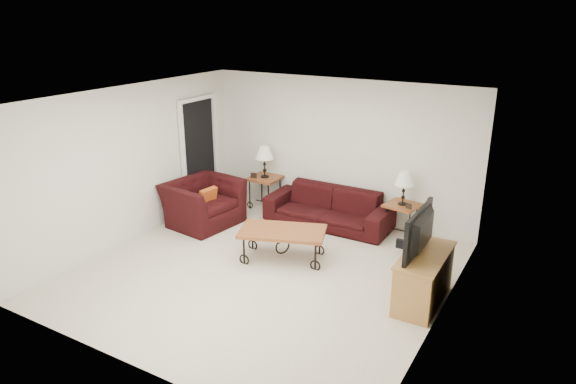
% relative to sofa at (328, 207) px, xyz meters
% --- Properties ---
extents(ground, '(5.00, 5.00, 0.00)m').
position_rel_sofa_xyz_m(ground, '(-0.06, -2.02, -0.32)').
color(ground, silver).
rests_on(ground, ground).
extents(wall_back, '(5.00, 0.02, 2.50)m').
position_rel_sofa_xyz_m(wall_back, '(-0.06, 0.48, 0.93)').
color(wall_back, silver).
rests_on(wall_back, ground).
extents(wall_front, '(5.00, 0.02, 2.50)m').
position_rel_sofa_xyz_m(wall_front, '(-0.06, -4.52, 0.93)').
color(wall_front, silver).
rests_on(wall_front, ground).
extents(wall_left, '(0.02, 5.00, 2.50)m').
position_rel_sofa_xyz_m(wall_left, '(-2.56, -2.02, 0.93)').
color(wall_left, silver).
rests_on(wall_left, ground).
extents(wall_right, '(0.02, 5.00, 2.50)m').
position_rel_sofa_xyz_m(wall_right, '(2.44, -2.02, 0.93)').
color(wall_right, silver).
rests_on(wall_right, ground).
extents(ceiling, '(5.00, 5.00, 0.00)m').
position_rel_sofa_xyz_m(ceiling, '(-0.06, -2.02, 2.18)').
color(ceiling, white).
rests_on(ceiling, wall_back).
extents(doorway, '(0.08, 0.94, 2.04)m').
position_rel_sofa_xyz_m(doorway, '(-2.53, -0.37, 0.70)').
color(doorway, black).
rests_on(doorway, ground).
extents(sofa, '(2.20, 0.86, 0.64)m').
position_rel_sofa_xyz_m(sofa, '(0.00, 0.00, 0.00)').
color(sofa, black).
rests_on(sofa, ground).
extents(side_table_left, '(0.57, 0.57, 0.60)m').
position_rel_sofa_xyz_m(side_table_left, '(-1.43, 0.18, -0.02)').
color(side_table_left, brown).
rests_on(side_table_left, ground).
extents(side_table_right, '(0.60, 0.60, 0.56)m').
position_rel_sofa_xyz_m(side_table_right, '(1.26, 0.18, -0.04)').
color(side_table_right, brown).
rests_on(side_table_right, ground).
extents(lamp_left, '(0.35, 0.35, 0.60)m').
position_rel_sofa_xyz_m(lamp_left, '(-1.43, 0.18, 0.58)').
color(lamp_left, black).
rests_on(lamp_left, side_table_left).
extents(lamp_right, '(0.37, 0.37, 0.56)m').
position_rel_sofa_xyz_m(lamp_right, '(1.26, 0.18, 0.52)').
color(lamp_right, black).
rests_on(lamp_right, side_table_right).
extents(photo_frame_left, '(0.12, 0.04, 0.10)m').
position_rel_sofa_xyz_m(photo_frame_left, '(-1.58, 0.03, 0.33)').
color(photo_frame_left, black).
rests_on(photo_frame_left, side_table_left).
extents(photo_frame_right, '(0.11, 0.06, 0.09)m').
position_rel_sofa_xyz_m(photo_frame_right, '(1.41, 0.03, 0.29)').
color(photo_frame_right, black).
rests_on(photo_frame_right, side_table_right).
extents(coffee_table, '(1.43, 1.08, 0.48)m').
position_rel_sofa_xyz_m(coffee_table, '(-0.02, -1.55, -0.08)').
color(coffee_table, brown).
rests_on(coffee_table, ground).
extents(armchair, '(1.19, 1.33, 0.78)m').
position_rel_sofa_xyz_m(armchair, '(-1.93, -1.05, 0.07)').
color(armchair, black).
rests_on(armchair, ground).
extents(throw_pillow, '(0.14, 0.36, 0.35)m').
position_rel_sofa_xyz_m(throw_pillow, '(-1.78, -1.10, 0.20)').
color(throw_pillow, '#B25E16').
rests_on(throw_pillow, armchair).
extents(tv_stand, '(0.47, 1.13, 0.68)m').
position_rel_sofa_xyz_m(tv_stand, '(2.17, -1.71, 0.02)').
color(tv_stand, '#B77943').
rests_on(tv_stand, ground).
extents(television, '(0.13, 1.02, 0.59)m').
position_rel_sofa_xyz_m(television, '(2.15, -1.71, 0.65)').
color(television, black).
rests_on(television, tv_stand).
extents(backpack, '(0.41, 0.36, 0.45)m').
position_rel_sofa_xyz_m(backpack, '(1.53, -0.40, -0.10)').
color(backpack, black).
rests_on(backpack, ground).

